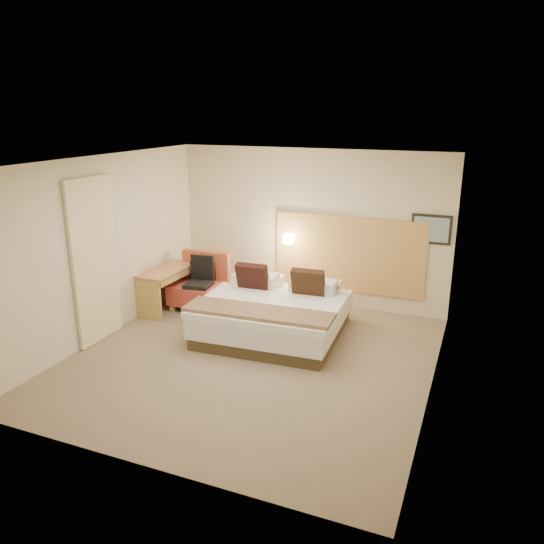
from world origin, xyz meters
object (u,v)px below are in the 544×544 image
at_px(bed, 274,313).
at_px(lounge_chair, 201,286).
at_px(desk, 168,277).
at_px(side_table, 250,297).
at_px(desk_chair, 200,289).

bearing_deg(bed, lounge_chair, 159.21).
bearing_deg(lounge_chair, desk, -143.83).
distance_m(bed, side_table, 0.89).
bearing_deg(bed, desk_chair, 163.88).
distance_m(lounge_chair, desk_chair, 0.19).
bearing_deg(side_table, bed, -40.68).
bearing_deg(desk, desk_chair, 16.06).
bearing_deg(desk, bed, -8.07).
relative_size(bed, lounge_chair, 2.35).
height_order(lounge_chair, side_table, lounge_chair).
bearing_deg(side_table, desk, -168.53).
height_order(lounge_chair, desk, lounge_chair).
height_order(lounge_chair, desk_chair, desk_chair).
bearing_deg(bed, desk, 171.93).
xyz_separation_m(desk, desk_chair, (0.53, 0.15, -0.18)).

